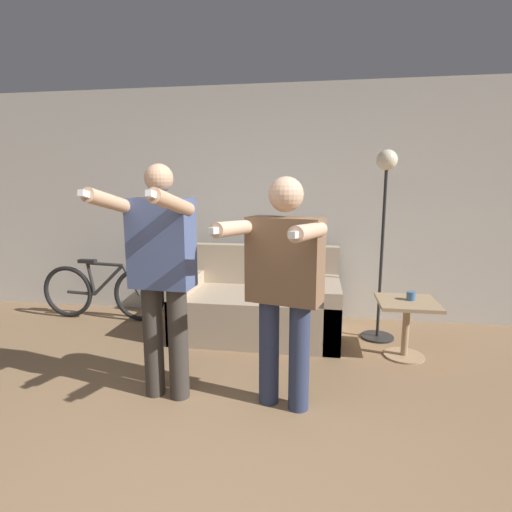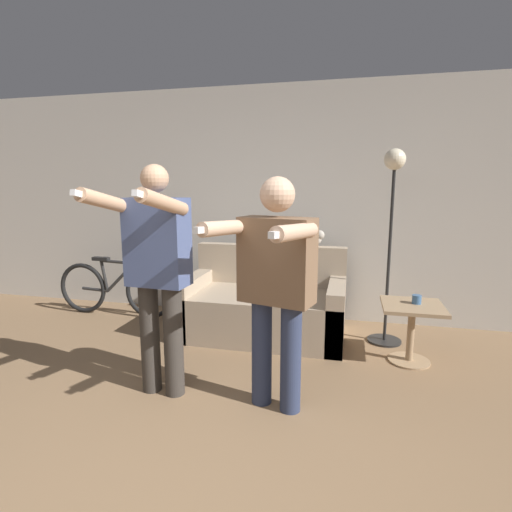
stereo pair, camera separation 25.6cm
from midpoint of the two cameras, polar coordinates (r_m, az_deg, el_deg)
The scene contains 9 objects.
wall_back at distance 4.59m, azimuth -0.53°, elevation 7.42°, with size 10.00×0.05×2.60m.
couch at distance 4.12m, azimuth -1.44°, elevation -7.30°, with size 1.62×0.92×0.87m.
person_left at distance 2.84m, azimuth -15.92°, elevation -1.61°, with size 0.53×0.69×1.66m.
person_right at distance 2.61m, azimuth 1.20°, elevation -3.11°, with size 0.66×0.77×1.57m.
cat at distance 4.27m, azimuth 4.79°, elevation 2.52°, with size 0.41×0.14×0.18m.
floor_lamp at distance 3.97m, azimuth 16.09°, elevation 6.36°, with size 0.32×0.32×1.84m.
side_table at distance 3.75m, azimuth 18.87°, elevation -8.19°, with size 0.50×0.50×0.52m.
cup at distance 3.73m, azimuth 19.45°, elevation -5.42°, with size 0.08×0.08×0.08m.
bicycle at distance 4.91m, azimuth -22.44°, elevation -4.77°, with size 1.48×0.07×0.69m.
Camera 1 is at (0.62, -1.38, 1.52)m, focal length 28.00 mm.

